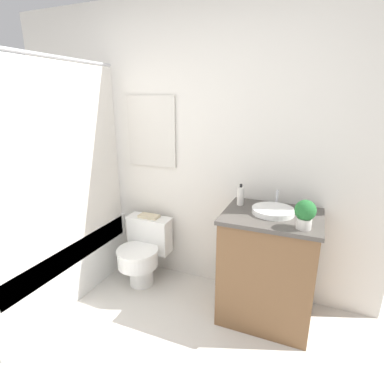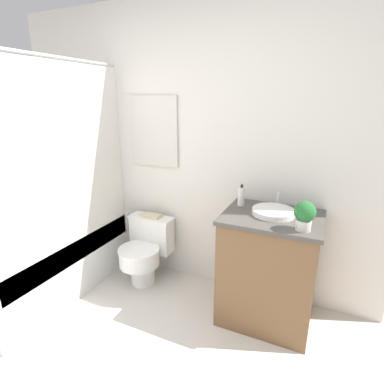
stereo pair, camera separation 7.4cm
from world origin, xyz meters
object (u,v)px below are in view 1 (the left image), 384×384
object	(u,v)px
toilet	(144,250)
book_on_tank	(149,216)
sink	(273,211)
potted_plant	(305,213)
soap_bottle	(241,196)

from	to	relation	value
toilet	book_on_tank	size ratio (longest dim) A/B	3.18
sink	potted_plant	world-z (taller)	potted_plant
potted_plant	book_on_tank	distance (m)	1.47
sink	soap_bottle	size ratio (longest dim) A/B	2.00
book_on_tank	soap_bottle	bearing A→B (deg)	-3.58
soap_bottle	potted_plant	distance (m)	0.57
sink	potted_plant	distance (m)	0.31
soap_bottle	potted_plant	size ratio (longest dim) A/B	0.87
soap_bottle	book_on_tank	distance (m)	0.95
sink	soap_bottle	world-z (taller)	soap_bottle
toilet	soap_bottle	bearing A→B (deg)	4.49
toilet	potted_plant	xyz separation A→B (m)	(1.38, -0.22, 0.67)
sink	book_on_tank	world-z (taller)	sink
sink	book_on_tank	bearing A→B (deg)	172.72
toilet	sink	bearing A→B (deg)	-1.13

